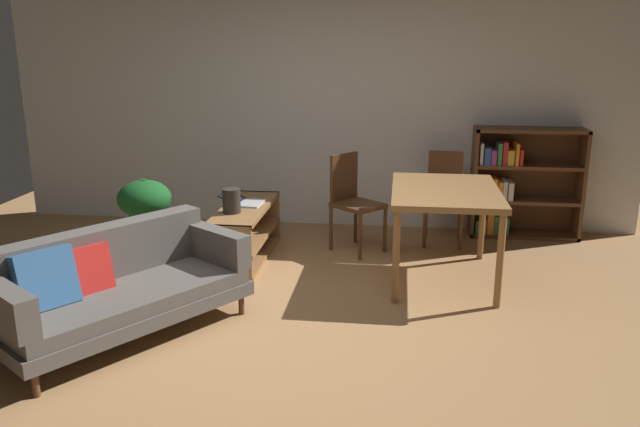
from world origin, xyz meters
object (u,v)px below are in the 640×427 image
object	(u,v)px
desk_speaker	(232,201)
dining_chair_far	(353,198)
dining_table	(445,198)
open_laptop	(244,201)
fabric_couch	(113,284)
media_console	(245,233)
dining_chair_near	(444,191)
bookshelf	(517,183)
potted_floor_plant	(145,207)

from	to	relation	value
desk_speaker	dining_chair_far	distance (m)	1.21
dining_table	dining_chair_far	size ratio (longest dim) A/B	1.32
open_laptop	fabric_couch	bearing A→B (deg)	-105.37
media_console	dining_chair_near	distance (m)	2.05
media_console	dining_chair_far	xyz separation A→B (m)	(0.98, 0.39, 0.28)
media_console	bookshelf	distance (m)	2.89
bookshelf	media_console	bearing A→B (deg)	-157.43
dining_table	bookshelf	xyz separation A→B (m)	(0.84, 1.42, -0.16)
potted_floor_plant	dining_chair_near	xyz separation A→B (m)	(2.80, 0.90, 0.02)
desk_speaker	bookshelf	world-z (taller)	bookshelf
media_console	dining_chair_far	distance (m)	1.09
dining_table	dining_chair_far	distance (m)	1.11
desk_speaker	dining_table	world-z (taller)	dining_table
potted_floor_plant	dining_chair_far	distance (m)	1.97
media_console	bookshelf	world-z (taller)	bookshelf
fabric_couch	open_laptop	bearing A→B (deg)	74.63
dining_chair_near	bookshelf	world-z (taller)	bookshelf
desk_speaker	media_console	bearing A→B (deg)	74.31
desk_speaker	bookshelf	distance (m)	3.02
bookshelf	dining_table	bearing A→B (deg)	-120.68
desk_speaker	potted_floor_plant	distance (m)	0.87
media_console	dining_chair_near	xyz separation A→B (m)	(1.88, 0.78, 0.28)
open_laptop	dining_chair_far	world-z (taller)	dining_chair_far
dining_table	bookshelf	world-z (taller)	bookshelf
open_laptop	bookshelf	xyz separation A→B (m)	(2.68, 0.99, 0.03)
fabric_couch	dining_chair_far	size ratio (longest dim) A/B	1.96
bookshelf	fabric_couch	bearing A→B (deg)	-138.68
potted_floor_plant	dining_table	bearing A→B (deg)	-4.14
fabric_couch	media_console	bearing A→B (deg)	72.73
fabric_couch	potted_floor_plant	size ratio (longest dim) A/B	2.38
desk_speaker	dining_chair_near	world-z (taller)	dining_chair_near
dining_chair_near	dining_table	bearing A→B (deg)	-93.64
fabric_couch	desk_speaker	bearing A→B (deg)	72.49
desk_speaker	dining_chair_far	bearing A→B (deg)	30.56
fabric_couch	potted_floor_plant	xyz separation A→B (m)	(-0.40, 1.57, 0.13)
media_console	bookshelf	bearing A→B (deg)	22.57
fabric_couch	bookshelf	world-z (taller)	bookshelf
bookshelf	dining_chair_far	bearing A→B (deg)	-157.08
open_laptop	dining_chair_near	xyz separation A→B (m)	(1.91, 0.66, -0.01)
media_console	open_laptop	bearing A→B (deg)	104.22
dining_chair_far	bookshelf	world-z (taller)	bookshelf
media_console	dining_table	size ratio (longest dim) A/B	1.03
media_console	dining_chair_far	bearing A→B (deg)	21.96
potted_floor_plant	dining_table	size ratio (longest dim) A/B	0.62
dining_chair_near	dining_chair_far	distance (m)	0.98
desk_speaker	bookshelf	xyz separation A→B (m)	(2.71, 1.32, -0.06)
media_console	bookshelf	xyz separation A→B (m)	(2.65, 1.10, 0.31)
open_laptop	desk_speaker	bearing A→B (deg)	-95.51
potted_floor_plant	bookshelf	xyz separation A→B (m)	(3.57, 1.22, 0.06)
bookshelf	desk_speaker	bearing A→B (deg)	-154.03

